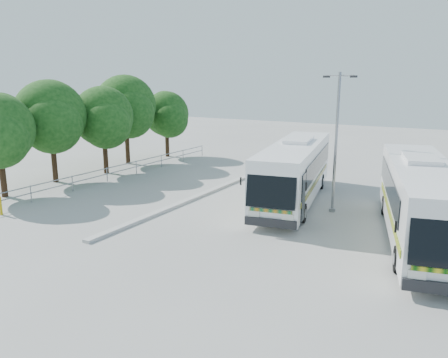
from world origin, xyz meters
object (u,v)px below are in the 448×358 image
Objects in this scene: coach_main at (295,170)px; lamppost at (336,137)px; tree_far_d at (126,106)px; bollard at (1,206)px; tree_far_b at (51,116)px; tree_far_e at (167,114)px; coach_adjacent at (420,199)px; tree_far_c at (104,117)px.

lamppost is at bearing -31.55° from coach_main.
tree_far_d reaches higher than bollard.
tree_far_d is 7.31× the size of bollard.
lamppost is at bearing 8.67° from tree_far_b.
bollard is at bearing -138.38° from lamppost.
tree_far_d reaches higher than lamppost.
coach_main is at bearing -13.18° from tree_far_d.
bollard is at bearing -60.23° from tree_far_b.
coach_main is (16.28, -3.81, -2.97)m from tree_far_d.
tree_far_b is at bearing -87.77° from tree_far_d.
tree_far_e is 0.48× the size of coach_adjacent.
tree_far_e is 19.24m from bollard.
tree_far_b is 7.61m from tree_far_d.
tree_far_b reaches higher than bollard.
tree_far_c is 0.52× the size of coach_main.
lamppost reaches higher than tree_far_c.
bollard is (2.85, -10.44, -3.76)m from tree_far_c.
tree_far_b is 1.17× the size of tree_far_e.
tree_far_d is at bearing 175.10° from lamppost.
tree_far_c is 3.93m from tree_far_d.
tree_far_b is at bearing -102.91° from tree_far_c.
tree_far_b is 12.13m from tree_far_e.
tree_far_e is 20.39m from lamppost.
tree_far_d reaches higher than coach_adjacent.
tree_far_e is at bearing 162.26° from lamppost.
lamppost reaches higher than coach_adjacent.
coach_main is 1.69× the size of lamppost.
tree_far_d reaches higher than coach_main.
tree_far_d is (-1.19, 3.70, 0.56)m from tree_far_c.
tree_far_d is 16.98m from coach_main.
tree_far_b is at bearing -162.03° from lamppost.
tree_far_b is 1.07× the size of tree_far_c.
tree_far_c is (0.89, 3.90, -0.31)m from tree_far_b.
tree_far_d is 1.24× the size of tree_far_e.
coach_main is 12.32× the size of bollard.
tree_far_c is 11.45m from bollard.
lamppost is 17.88m from bollard.
tree_far_b is 23.19m from coach_adjacent.
coach_adjacent is (23.02, 0.64, -2.71)m from tree_far_b.
lamppost reaches higher than coach_main.
tree_far_c is 17.69m from lamppost.
tree_far_d is 1.00× the size of lamppost.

